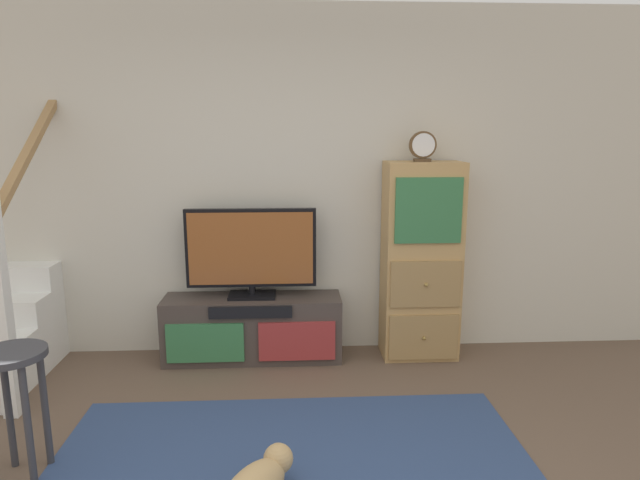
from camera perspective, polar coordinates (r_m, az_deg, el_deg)
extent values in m
cube|color=beige|center=(4.29, -3.21, 5.96)|extent=(6.40, 0.12, 2.70)
cube|color=#423833|center=(4.29, -7.12, -9.23)|extent=(1.37, 0.36, 0.50)
cube|color=#337042|center=(4.17, -12.07, -10.63)|extent=(0.57, 0.02, 0.30)
cube|color=maroon|center=(4.12, -2.45, -10.66)|extent=(0.57, 0.02, 0.30)
cube|color=black|center=(4.05, -7.37, -7.60)|extent=(0.62, 0.02, 0.09)
cube|color=black|center=(4.23, -7.18, -5.81)|extent=(0.36, 0.22, 0.02)
cylinder|color=black|center=(4.21, -7.20, -5.26)|extent=(0.05, 0.05, 0.06)
cube|color=black|center=(4.13, -7.31, -0.84)|extent=(0.99, 0.05, 0.60)
cube|color=brown|center=(4.10, -7.34, -0.93)|extent=(0.94, 0.01, 0.55)
cube|color=tan|center=(4.25, 10.62, -2.21)|extent=(0.58, 0.34, 1.54)
cube|color=#9C7949|center=(4.25, 10.92, -10.09)|extent=(0.53, 0.02, 0.35)
sphere|color=olive|center=(4.24, 10.97, -10.18)|extent=(0.03, 0.03, 0.03)
cube|color=#9C7949|center=(4.12, 11.14, -4.61)|extent=(0.53, 0.02, 0.35)
sphere|color=olive|center=(4.10, 11.20, -4.68)|extent=(0.03, 0.03, 0.03)
cube|color=#337042|center=(4.00, 11.44, 3.07)|extent=(0.49, 0.02, 0.48)
cube|color=#4C3823|center=(4.12, 10.77, 8.32)|extent=(0.12, 0.08, 0.02)
cylinder|color=brown|center=(4.12, 10.83, 9.87)|extent=(0.20, 0.04, 0.20)
cylinder|color=silver|center=(4.09, 10.91, 9.86)|extent=(0.17, 0.01, 0.17)
cube|color=white|center=(4.89, -30.64, -6.56)|extent=(0.90, 0.26, 0.76)
cube|color=white|center=(5.09, -29.42, -4.67)|extent=(0.90, 0.26, 0.95)
cube|color=#9E7547|center=(4.24, -28.00, 9.35)|extent=(0.06, 1.33, 0.99)
cylinder|color=#333338|center=(3.15, -28.52, -17.05)|extent=(0.04, 0.04, 0.65)
cylinder|color=#333338|center=(3.37, -30.10, -15.26)|extent=(0.04, 0.04, 0.65)
cylinder|color=#333338|center=(3.30, -27.10, -15.59)|extent=(0.04, 0.04, 0.65)
cylinder|color=#333338|center=(3.12, -29.96, -10.46)|extent=(0.34, 0.34, 0.03)
sphere|color=tan|center=(2.90, -4.45, -22.08)|extent=(0.15, 0.15, 0.15)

